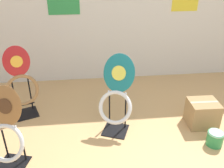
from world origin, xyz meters
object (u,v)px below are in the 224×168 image
(toilet_seat_display_teal_sax, at_px, (116,98))
(storage_box, at_px, (202,113))
(toilet_seat_display_woodgrain, at_px, (6,133))
(paint_can, at_px, (215,138))
(toilet_seat_display_crimson_swirl, at_px, (21,86))

(toilet_seat_display_teal_sax, relative_size, storage_box, 2.57)
(toilet_seat_display_woodgrain, relative_size, storage_box, 2.37)
(toilet_seat_display_teal_sax, bearing_deg, storage_box, -0.97)
(storage_box, bearing_deg, paint_can, -91.60)
(toilet_seat_display_teal_sax, relative_size, paint_can, 5.10)
(toilet_seat_display_woodgrain, bearing_deg, storage_box, 11.31)
(toilet_seat_display_teal_sax, distance_m, storage_box, 1.09)
(toilet_seat_display_crimson_swirl, relative_size, storage_box, 2.64)
(toilet_seat_display_teal_sax, distance_m, paint_can, 1.17)
(toilet_seat_display_woodgrain, relative_size, paint_can, 4.69)
(toilet_seat_display_woodgrain, distance_m, paint_can, 2.16)
(storage_box, bearing_deg, toilet_seat_display_crimson_swirl, 168.26)
(paint_can, bearing_deg, toilet_seat_display_crimson_swirl, 159.04)
(toilet_seat_display_woodgrain, distance_m, toilet_seat_display_crimson_swirl, 0.89)
(paint_can, bearing_deg, toilet_seat_display_woodgrain, -178.65)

